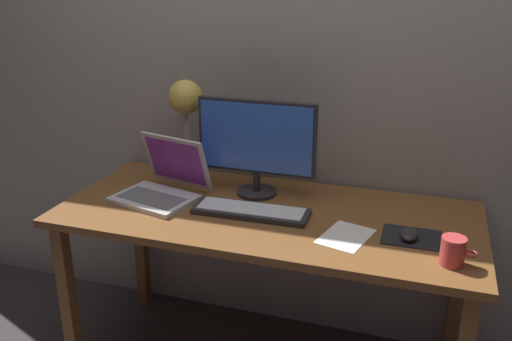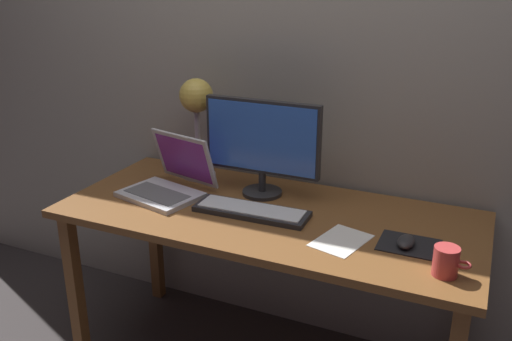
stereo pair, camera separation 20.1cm
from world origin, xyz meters
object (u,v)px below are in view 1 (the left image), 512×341
Objects in this scene: keyboard_main at (251,211)px; mouse at (409,234)px; laptop at (165,180)px; desk_lamp at (186,107)px; monitor at (257,142)px; coffee_mug at (453,251)px.

mouse reaches higher than keyboard_main.
desk_lamp is at bearing 87.53° from laptop.
monitor reaches higher than laptop.
laptop is 0.33m from desk_lamp.
mouse is at bearing 136.53° from coffee_mug.
mouse is (0.58, -0.03, 0.01)m from keyboard_main.
coffee_mug is (1.10, -0.43, -0.28)m from desk_lamp.
mouse is at bearing -3.00° from keyboard_main.
monitor is 0.86m from coffee_mug.
monitor reaches higher than coffee_mug.
coffee_mug is at bearing -21.41° from desk_lamp.
laptop is (-0.35, -0.13, -0.16)m from monitor.
desk_lamp is (-0.38, 0.27, 0.31)m from keyboard_main.
keyboard_main is at bearing 177.00° from mouse.
keyboard_main is at bearing 167.23° from coffee_mug.
desk_lamp reaches higher than coffee_mug.
desk_lamp is at bearing 167.60° from monitor.
keyboard_main is 0.74m from coffee_mug.
keyboard_main is at bearing -35.17° from desk_lamp.
laptop is 3.31× the size of coffee_mug.
laptop reaches higher than coffee_mug.
keyboard_main is 1.19× the size of laptop.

